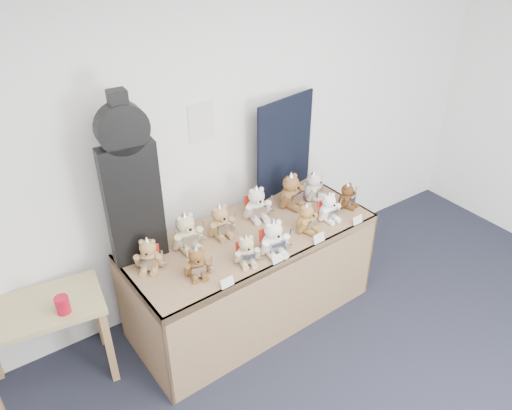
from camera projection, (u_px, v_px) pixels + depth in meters
room_shell at (201, 122)px, 3.64m from camera, size 6.00×6.00×6.00m
display_table at (257, 257)px, 3.78m from camera, size 1.95×0.88×0.80m
side_table at (41, 321)px, 3.30m from camera, size 0.89×0.57×0.69m
guitar_case at (131, 183)px, 3.19m from camera, size 0.38×0.14×1.21m
navy_board at (285, 146)px, 4.08m from camera, size 0.61×0.13×0.83m
red_cup at (63, 305)px, 3.17m from camera, size 0.09×0.09×0.12m
teddy_front_far_left at (197, 263)px, 3.29m from camera, size 0.20×0.19×0.25m
teddy_front_left at (246, 251)px, 3.40m from camera, size 0.20×0.19×0.25m
teddy_front_centre at (273, 239)px, 3.49m from camera, size 0.25×0.21×0.30m
teddy_front_right at (307, 219)px, 3.73m from camera, size 0.22×0.20×0.26m
teddy_front_far_right at (329, 208)px, 3.86m from camera, size 0.21×0.17×0.25m
teddy_front_end at (347, 196)px, 4.03m from camera, size 0.19×0.18×0.23m
teddy_back_left at (186, 233)px, 3.54m from camera, size 0.26×0.21×0.32m
teddy_back_centre_left at (220, 222)px, 3.68m from camera, size 0.23×0.19×0.29m
teddy_back_centre_right at (257, 204)px, 3.87m from camera, size 0.25×0.22×0.30m
teddy_back_right at (291, 192)px, 4.02m from camera, size 0.27×0.23×0.32m
teddy_back_end at (314, 187)px, 4.12m from camera, size 0.23×0.22×0.27m
teddy_back_far_left at (149, 255)px, 3.35m from camera, size 0.22×0.22×0.27m
entry_card_a at (227, 282)px, 3.22m from camera, size 0.10×0.02×0.07m
entry_card_b at (278, 259)px, 3.43m from camera, size 0.09×0.02×0.06m
entry_card_c at (319, 238)px, 3.63m from camera, size 0.10×0.03×0.07m
entry_card_d at (358, 220)px, 3.84m from camera, size 0.09×0.02×0.07m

